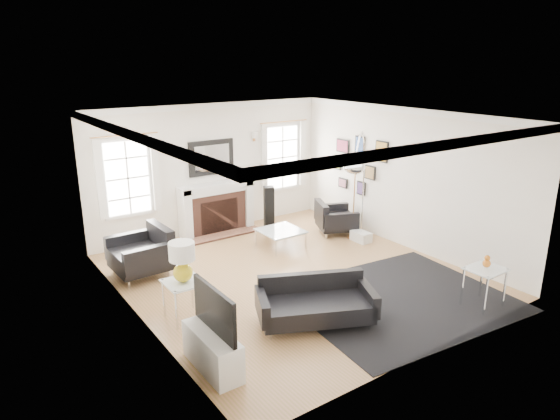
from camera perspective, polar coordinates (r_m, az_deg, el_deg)
floor at (r=8.96m, az=1.36°, el=-7.43°), size 6.00×6.00×0.00m
back_wall at (r=10.97m, az=-7.89°, el=4.71°), size 5.50×0.04×2.80m
front_wall at (r=6.43m, az=17.45°, el=-4.82°), size 5.50×0.04×2.80m
left_wall at (r=7.27m, az=-16.38°, el=-2.20°), size 0.04×6.00×2.80m
right_wall at (r=10.29m, az=13.91°, el=3.56°), size 0.04×6.00×2.80m
ceiling at (r=8.20m, az=1.50°, el=10.67°), size 5.50×6.00×0.02m
crown_molding at (r=8.21m, az=1.49°, el=10.25°), size 5.50×6.00×0.12m
fireplace at (r=11.00m, az=-7.21°, el=0.16°), size 1.70×0.69×1.11m
mantel_mirror at (r=10.88m, az=-7.83°, el=5.96°), size 1.05×0.07×0.75m
window_left at (r=10.23m, az=-17.04°, el=3.56°), size 1.24×0.15×1.62m
window_right at (r=11.84m, az=0.24°, el=6.07°), size 1.24×0.15×1.62m
gallery_wall at (r=11.11m, az=8.86°, el=5.53°), size 0.04×1.73×1.29m
tv_unit at (r=6.39m, az=-7.70°, el=-15.06°), size 0.35×1.00×1.09m
area_rug at (r=8.31m, az=13.38°, el=-9.91°), size 3.58×3.08×0.01m
sofa at (r=7.36m, az=4.01°, el=-10.61°), size 1.84×1.38×0.55m
armchair_left at (r=9.16m, az=-15.31°, el=-4.83°), size 0.98×1.08×0.70m
armchair_right at (r=10.98m, az=6.16°, el=-1.01°), size 1.06×1.11×0.59m
coffee_table at (r=10.12m, az=0.08°, el=-2.48°), size 0.81×0.81×0.36m
side_table_left at (r=7.49m, az=-10.92°, el=-8.78°), size 0.54×0.54×0.59m
nesting_table at (r=8.31m, az=22.38°, el=-6.97°), size 0.57×0.48×0.63m
gourd_lamp at (r=7.31m, az=-11.12°, el=-5.55°), size 0.38×0.38×0.60m
orange_vase at (r=8.23m, az=22.56°, el=-5.51°), size 0.12×0.12×0.19m
arc_floor_lamp at (r=9.34m, az=9.00°, el=2.27°), size 1.78×1.65×2.52m
stick_floor_lamp at (r=10.42m, az=8.61°, el=4.69°), size 0.35×0.35×1.75m
speaker_tower at (r=10.92m, az=-1.27°, el=0.04°), size 0.27×0.27×1.04m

